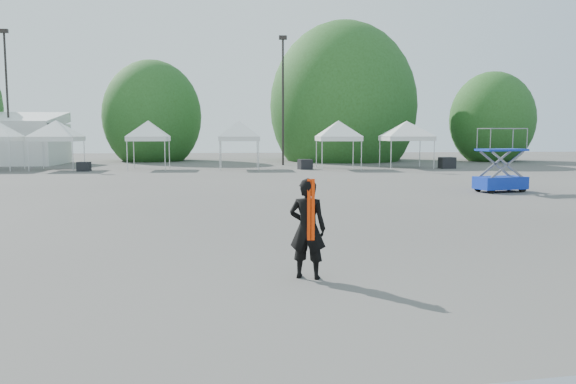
{
  "coord_description": "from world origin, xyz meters",
  "views": [
    {
      "loc": [
        -0.59,
        -11.17,
        2.47
      ],
      "look_at": [
        0.43,
        -0.12,
        1.3
      ],
      "focal_mm": 35.0,
      "sensor_mm": 36.0,
      "label": 1
    }
  ],
  "objects": [
    {
      "name": "tent_c",
      "position": [
        -12.56,
        27.78,
        3.06
      ],
      "size": [
        4.23,
        4.23,
        3.88
      ],
      "color": "silver",
      "rests_on": "ground"
    },
    {
      "name": "tent_g",
      "position": [
        11.5,
        28.03,
        3.06
      ],
      "size": [
        4.59,
        4.59,
        3.88
      ],
      "color": "silver",
      "rests_on": "ground"
    },
    {
      "name": "crate_east",
      "position": [
        14.12,
        26.91,
        0.4
      ],
      "size": [
        1.08,
        0.87,
        0.79
      ],
      "primitive_type": "cube",
      "rotation": [
        0.0,
        0.0,
        0.08
      ],
      "color": "black",
      "rests_on": "ground"
    },
    {
      "name": "man",
      "position": [
        0.6,
        -1.86,
        0.86
      ],
      "size": [
        0.73,
        0.6,
        1.72
      ],
      "rotation": [
        0.0,
        0.0,
        2.8
      ],
      "color": "black",
      "rests_on": "ground"
    },
    {
      "name": "light_pole_east",
      "position": [
        3.0,
        32.0,
        5.52
      ],
      "size": [
        0.6,
        0.25,
        9.8
      ],
      "color": "black",
      "rests_on": "ground"
    },
    {
      "name": "light_pole_west",
      "position": [
        -18.0,
        34.0,
        5.77
      ],
      "size": [
        0.6,
        0.25,
        10.3
      ],
      "color": "black",
      "rests_on": "ground"
    },
    {
      "name": "ground",
      "position": [
        0.0,
        0.0,
        0.0
      ],
      "size": [
        120.0,
        120.0,
        0.0
      ],
      "primitive_type": "plane",
      "color": "#474442",
      "rests_on": "ground"
    },
    {
      "name": "crate_mid",
      "position": [
        4.1,
        26.9,
        0.34
      ],
      "size": [
        1.04,
        0.91,
        0.68
      ],
      "primitive_type": "cube",
      "rotation": [
        0.0,
        0.0,
        0.3
      ],
      "color": "black",
      "rests_on": "ground"
    },
    {
      "name": "tree_mid_w",
      "position": [
        -8.0,
        40.0,
        3.93
      ],
      "size": [
        4.16,
        4.16,
        6.33
      ],
      "color": "#382314",
      "rests_on": "ground"
    },
    {
      "name": "tree_mid_e",
      "position": [
        9.0,
        39.0,
        4.84
      ],
      "size": [
        5.12,
        5.12,
        7.79
      ],
      "color": "#382314",
      "rests_on": "ground"
    },
    {
      "name": "tent_e",
      "position": [
        -0.39,
        27.59,
        3.06
      ],
      "size": [
        3.91,
        3.91,
        3.88
      ],
      "color": "silver",
      "rests_on": "ground"
    },
    {
      "name": "scissor_lift",
      "position": [
        10.48,
        11.44,
        1.35
      ],
      "size": [
        2.25,
        1.46,
        2.68
      ],
      "rotation": [
        0.0,
        0.0,
        0.22
      ],
      "color": "#0C0C9F",
      "rests_on": "ground"
    },
    {
      "name": "tent_d",
      "position": [
        -6.57,
        28.06,
        3.06
      ],
      "size": [
        3.78,
        3.78,
        3.88
      ],
      "color": "silver",
      "rests_on": "ground"
    },
    {
      "name": "crate_west",
      "position": [
        -10.48,
        26.33,
        0.3
      ],
      "size": [
        0.84,
        0.69,
        0.61
      ],
      "primitive_type": "cube",
      "rotation": [
        0.0,
        0.0,
        -0.11
      ],
      "color": "black",
      "rests_on": "ground"
    },
    {
      "name": "tree_far_e",
      "position": [
        22.0,
        37.0,
        3.63
      ],
      "size": [
        3.84,
        3.84,
        5.84
      ],
      "color": "#382314",
      "rests_on": "ground"
    },
    {
      "name": "tent_f",
      "position": [
        6.41,
        27.07,
        3.06
      ],
      "size": [
        4.04,
        4.04,
        3.88
      ],
      "color": "silver",
      "rests_on": "ground"
    }
  ]
}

